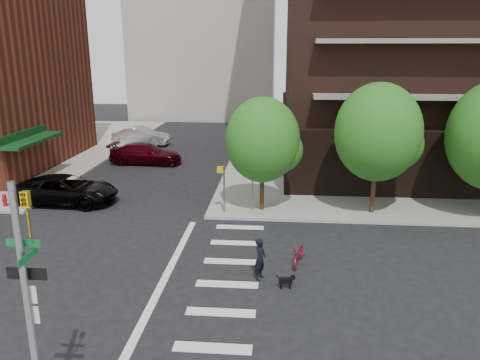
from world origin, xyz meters
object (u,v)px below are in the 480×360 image
traffic_signal (33,332)px  parked_car_maroon (146,154)px  dog_walker (260,259)px  parked_car_black (66,190)px  fire_hydrant (5,199)px  parked_car_silver (141,136)px  scooter (299,254)px

traffic_signal → parked_car_maroon: (-5.06, 26.55, -1.88)m
parked_car_maroon → dog_walker: 20.90m
dog_walker → parked_car_black: bearing=74.3°
parked_car_black → dog_walker: size_ratio=3.52×
traffic_signal → fire_hydrant: 18.42m
parked_car_silver → scooter: 27.96m
parked_car_silver → parked_car_maroon: bearing=-157.9°
scooter → traffic_signal: bearing=-110.5°
traffic_signal → parked_car_silver: traffic_signal is taller
parked_car_silver → scooter: bearing=-147.1°
parked_car_maroon → parked_car_silver: bearing=21.2°
traffic_signal → scooter: (6.28, 9.51, -2.24)m
traffic_signal → parked_car_black: (-6.96, 16.49, -1.87)m
parked_car_maroon → traffic_signal: bearing=-166.8°
scooter → dog_walker: (-1.57, -1.43, 0.39)m
traffic_signal → scooter: size_ratio=3.44×
fire_hydrant → parked_car_maroon: 12.31m
fire_hydrant → parked_car_black: 3.31m
parked_car_black → scooter: size_ratio=3.41×
traffic_signal → parked_car_maroon: traffic_signal is taller
parked_car_black → parked_car_maroon: size_ratio=1.06×
parked_car_silver → scooter: (13.82, -24.30, -0.40)m
fire_hydrant → parked_car_silver: (2.49, 18.52, 0.31)m
fire_hydrant → parked_car_maroon: parked_car_maroon is taller
dog_walker → scooter: bearing=-27.7°
parked_car_black → parked_car_maroon: (1.90, 10.06, -0.01)m
traffic_signal → scooter: traffic_signal is taller
parked_car_black → dog_walker: 14.39m
fire_hydrant → scooter: size_ratio=0.42×
fire_hydrant → parked_car_black: bearing=21.4°
parked_car_maroon → scooter: 20.48m
scooter → dog_walker: size_ratio=1.03×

